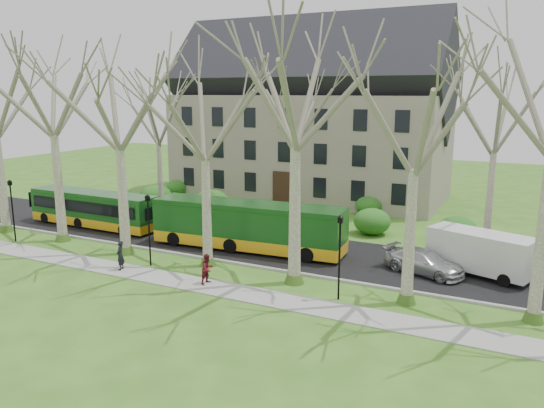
% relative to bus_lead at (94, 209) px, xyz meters
% --- Properties ---
extents(ground, '(120.00, 120.00, 0.00)m').
position_rel_bus_lead_xyz_m(ground, '(15.94, -4.51, -1.46)').
color(ground, '#3A691E').
rests_on(ground, ground).
extents(sidewalk, '(70.00, 2.00, 0.06)m').
position_rel_bus_lead_xyz_m(sidewalk, '(15.94, -7.01, -1.43)').
color(sidewalk, gray).
rests_on(sidewalk, ground).
extents(road, '(80.00, 8.00, 0.06)m').
position_rel_bus_lead_xyz_m(road, '(15.94, 0.99, -1.43)').
color(road, black).
rests_on(road, ground).
extents(curb, '(80.00, 0.25, 0.14)m').
position_rel_bus_lead_xyz_m(curb, '(15.94, -3.01, -1.39)').
color(curb, '#A5A39E').
rests_on(curb, ground).
extents(building, '(26.50, 12.20, 16.00)m').
position_rel_bus_lead_xyz_m(building, '(9.94, 19.49, 6.61)').
color(building, gray).
rests_on(building, ground).
extents(tree_row_verge, '(49.00, 7.00, 14.00)m').
position_rel_bus_lead_xyz_m(tree_row_verge, '(15.94, -4.21, 5.54)').
color(tree_row_verge, gray).
rests_on(tree_row_verge, ground).
extents(tree_row_far, '(33.00, 7.00, 12.00)m').
position_rel_bus_lead_xyz_m(tree_row_far, '(14.61, 6.49, 4.54)').
color(tree_row_far, gray).
rests_on(tree_row_far, ground).
extents(lamp_row, '(36.22, 0.22, 4.30)m').
position_rel_bus_lead_xyz_m(lamp_row, '(15.94, -5.51, 1.11)').
color(lamp_row, black).
rests_on(lamp_row, ground).
extents(hedges, '(30.60, 8.60, 2.00)m').
position_rel_bus_lead_xyz_m(hedges, '(11.27, 9.49, -0.46)').
color(hedges, '#215A19').
rests_on(hedges, ground).
extents(bus_lead, '(11.25, 2.53, 2.80)m').
position_rel_bus_lead_xyz_m(bus_lead, '(0.00, 0.00, 0.00)').
color(bus_lead, '#144817').
rests_on(bus_lead, road).
extents(bus_follow, '(13.16, 3.64, 3.25)m').
position_rel_bus_lead_xyz_m(bus_follow, '(13.64, -0.02, 0.22)').
color(bus_follow, '#144817').
rests_on(bus_follow, road).
extents(sedan, '(5.06, 3.29, 1.36)m').
position_rel_bus_lead_xyz_m(sedan, '(25.08, 0.28, -0.72)').
color(sedan, '#B5B5BA').
rests_on(sedan, road).
extents(van_a, '(6.07, 3.78, 2.49)m').
position_rel_bus_lead_xyz_m(van_a, '(27.95, 1.48, -0.16)').
color(van_a, silver).
rests_on(van_a, road).
extents(pedestrian_a, '(0.61, 0.74, 1.75)m').
position_rel_bus_lead_xyz_m(pedestrian_a, '(8.96, -7.01, -0.53)').
color(pedestrian_a, black).
rests_on(pedestrian_a, sidewalk).
extents(pedestrian_b, '(0.78, 0.92, 1.67)m').
position_rel_bus_lead_xyz_m(pedestrian_b, '(14.82, -6.66, -0.57)').
color(pedestrian_b, maroon).
rests_on(pedestrian_b, sidewalk).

